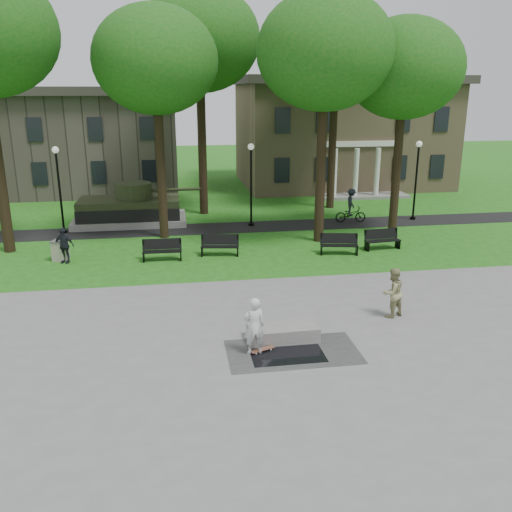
{
  "coord_description": "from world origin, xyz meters",
  "views": [
    {
      "loc": [
        -4.06,
        -18.09,
        7.65
      ],
      "look_at": [
        -0.88,
        1.86,
        1.4
      ],
      "focal_mm": 38.0,
      "sensor_mm": 36.0,
      "label": 1
    }
  ],
  "objects": [
    {
      "name": "ground",
      "position": [
        0.0,
        0.0,
        0.0
      ],
      "size": [
        120.0,
        120.0,
        0.0
      ],
      "primitive_type": "plane",
      "color": "#1F5814",
      "rests_on": "ground"
    },
    {
      "name": "plaza",
      "position": [
        0.0,
        -5.0,
        0.01
      ],
      "size": [
        22.0,
        16.0,
        0.02
      ],
      "primitive_type": "cube",
      "color": "gray",
      "rests_on": "ground"
    },
    {
      "name": "footpath",
      "position": [
        0.0,
        12.0,
        0.01
      ],
      "size": [
        44.0,
        2.6,
        0.01
      ],
      "primitive_type": "cube",
      "color": "black",
      "rests_on": "ground"
    },
    {
      "name": "building_right",
      "position": [
        10.0,
        26.0,
        4.34
      ],
      "size": [
        17.0,
        12.0,
        8.6
      ],
      "color": "#9E8460",
      "rests_on": "ground"
    },
    {
      "name": "building_left",
      "position": [
        -11.0,
        26.5,
        3.6
      ],
      "size": [
        15.0,
        10.0,
        7.2
      ],
      "primitive_type": "cube",
      "color": "#4C443D",
      "rests_on": "ground"
    },
    {
      "name": "tree_1",
      "position": [
        -4.5,
        10.5,
        8.95
      ],
      "size": [
        6.2,
        6.2,
        11.63
      ],
      "color": "black",
      "rests_on": "ground"
    },
    {
      "name": "tree_2",
      "position": [
        3.5,
        8.5,
        9.32
      ],
      "size": [
        6.6,
        6.6,
        12.16
      ],
      "color": "black",
      "rests_on": "ground"
    },
    {
      "name": "tree_3",
      "position": [
        8.0,
        9.5,
        8.6
      ],
      "size": [
        6.0,
        6.0,
        11.19
      ],
      "color": "black",
      "rests_on": "ground"
    },
    {
      "name": "tree_4",
      "position": [
        -2.0,
        16.0,
        10.39
      ],
      "size": [
        7.2,
        7.2,
        13.5
      ],
      "color": "black",
      "rests_on": "ground"
    },
    {
      "name": "tree_5",
      "position": [
        6.5,
        16.5,
        9.67
      ],
      "size": [
        6.4,
        6.4,
        12.44
      ],
      "color": "black",
      "rests_on": "ground"
    },
    {
      "name": "lamp_left",
      "position": [
        -10.0,
        12.3,
        2.79
      ],
      "size": [
        0.36,
        0.36,
        4.73
      ],
      "color": "black",
      "rests_on": "ground"
    },
    {
      "name": "lamp_mid",
      "position": [
        0.5,
        12.3,
        2.79
      ],
      "size": [
        0.36,
        0.36,
        4.73
      ],
      "color": "black",
      "rests_on": "ground"
    },
    {
      "name": "lamp_right",
      "position": [
        10.5,
        12.3,
        2.79
      ],
      "size": [
        0.36,
        0.36,
        4.73
      ],
      "color": "black",
      "rests_on": "ground"
    },
    {
      "name": "tank_monument",
      "position": [
        -6.46,
        14.0,
        0.86
      ],
      "size": [
        7.45,
        3.4,
        2.4
      ],
      "color": "gray",
      "rests_on": "ground"
    },
    {
      "name": "puddle",
      "position": [
        -0.82,
        -3.84,
        0.02
      ],
      "size": [
        2.2,
        1.2,
        0.0
      ],
      "primitive_type": "cube",
      "color": "black",
      "rests_on": "plaza"
    },
    {
      "name": "concrete_block",
      "position": [
        -0.73,
        -2.7,
        0.24
      ],
      "size": [
        2.22,
        1.04,
        0.45
      ],
      "primitive_type": "cube",
      "rotation": [
        0.0,
        0.0,
        0.02
      ],
      "color": "gray",
      "rests_on": "plaza"
    },
    {
      "name": "skateboard",
      "position": [
        -1.53,
        -3.45,
        0.06
      ],
      "size": [
        0.8,
        0.47,
        0.07
      ],
      "primitive_type": "cube",
      "rotation": [
        0.0,
        0.0,
        0.38
      ],
      "color": "brown",
      "rests_on": "plaza"
    },
    {
      "name": "skateboarder",
      "position": [
        -1.8,
        -3.53,
        0.91
      ],
      "size": [
        0.68,
        0.48,
        1.78
      ],
      "primitive_type": "imported",
      "rotation": [
        0.0,
        0.0,
        3.23
      ],
      "color": "silver",
      "rests_on": "plaza"
    },
    {
      "name": "friend_watching",
      "position": [
        3.36,
        -1.54,
        0.91
      ],
      "size": [
        1.05,
        0.95,
        1.77
      ],
      "primitive_type": "imported",
      "rotation": [
        0.0,
        0.0,
        3.53
      ],
      "color": "#989362",
      "rests_on": "plaza"
    },
    {
      "name": "pedestrian_walker",
      "position": [
        -8.98,
        6.7,
        0.83
      ],
      "size": [
        1.05,
        0.71,
        1.66
      ],
      "primitive_type": "imported",
      "rotation": [
        0.0,
        0.0,
        -0.34
      ],
      "color": "black",
      "rests_on": "ground"
    },
    {
      "name": "cyclist",
      "position": [
        6.5,
        12.23,
        0.83
      ],
      "size": [
        1.86,
        1.07,
        2.02
      ],
      "rotation": [
        0.0,
        0.0,
        1.47
      ],
      "color": "black",
      "rests_on": "ground"
    },
    {
      "name": "park_bench_0",
      "position": [
        -4.58,
        6.37,
        0.52
      ],
      "size": [
        1.81,
        0.56,
        1.0
      ],
      "rotation": [
        0.0,
        0.0,
        -0.02
      ],
      "color": "black",
      "rests_on": "ground"
    },
    {
      "name": "park_bench_1",
      "position": [
        -1.86,
        6.74,
        0.52
      ],
      "size": [
        1.85,
        0.8,
        1.0
      ],
      "rotation": [
        0.0,
        0.0,
        -0.16
      ],
      "color": "black",
      "rests_on": "ground"
    },
    {
      "name": "park_bench_2",
      "position": [
        3.82,
        6.04,
        0.52
      ],
      "size": [
        1.85,
        0.85,
        1.0
      ],
      "rotation": [
        0.0,
        0.0,
        -0.19
      ],
      "color": "black",
      "rests_on": "ground"
    },
    {
      "name": "park_bench_3",
      "position": [
        6.22,
        6.53,
        0.52
      ],
      "size": [
        1.84,
        0.73,
        1.0
      ],
      "rotation": [
        0.0,
        0.0,
        0.12
      ],
      "color": "black",
      "rests_on": "ground"
    },
    {
      "name": "trash_bin",
      "position": [
        -9.25,
        7.08,
        0.49
      ],
      "size": [
        0.84,
        0.84,
        0.96
      ],
      "rotation": [
        0.0,
        0.0,
        -0.33
      ],
      "color": "gray",
      "rests_on": "ground"
    }
  ]
}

